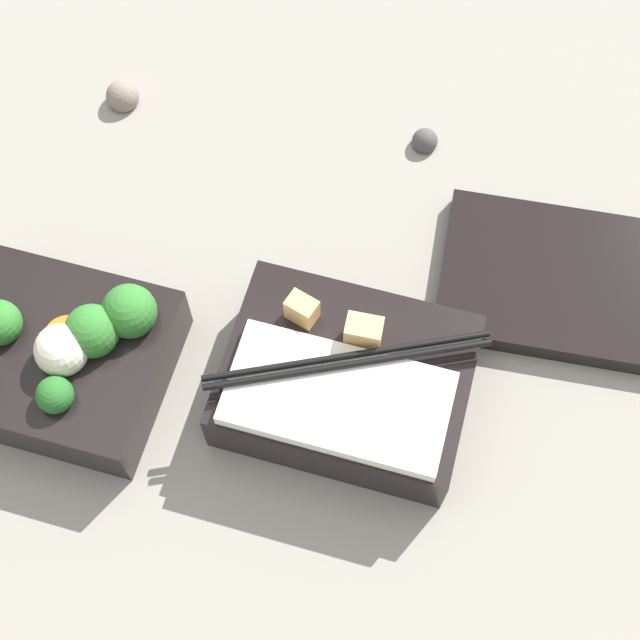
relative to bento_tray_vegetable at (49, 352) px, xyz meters
The scene contains 6 objects.
ground_plane 0.12m from the bento_tray_vegetable, ahead, with size 3.00×3.00×0.00m, color gray.
bento_tray_vegetable is the anchor object (origin of this frame).
bento_tray_rice 0.23m from the bento_tray_vegetable, ahead, with size 0.20×0.14×0.08m.
bento_lid 0.41m from the bento_tray_vegetable, 26.47° to the left, with size 0.18×0.14×0.02m, color black.
pebble_0 0.27m from the bento_tray_vegetable, 100.35° to the left, with size 0.03×0.03×0.03m, color #7A6B5B.
pebble_3 0.38m from the bento_tray_vegetable, 51.73° to the left, with size 0.02×0.02×0.02m, color #474442.
Camera 1 is at (0.16, -0.23, 0.66)m, focal length 50.00 mm.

